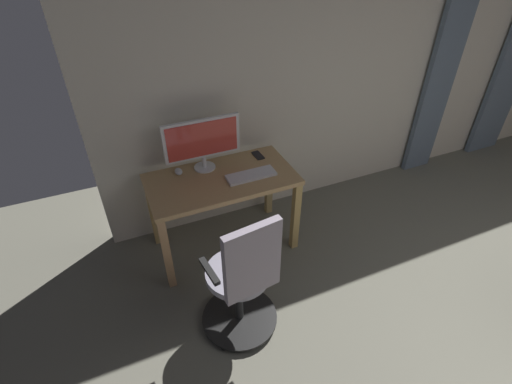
% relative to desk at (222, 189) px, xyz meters
% --- Properties ---
extents(back_room_partition, '(5.82, 0.10, 2.68)m').
position_rel_desk_xyz_m(back_room_partition, '(-1.96, -0.46, 0.71)').
color(back_room_partition, beige).
rests_on(back_room_partition, ground).
extents(curtain_right_panel, '(0.36, 0.06, 2.34)m').
position_rel_desk_xyz_m(curtain_right_panel, '(-2.56, -0.35, 0.54)').
color(curtain_right_panel, slate).
rests_on(curtain_right_panel, ground).
extents(desk, '(1.21, 0.63, 0.74)m').
position_rel_desk_xyz_m(desk, '(0.00, 0.00, 0.00)').
color(desk, tan).
rests_on(desk, ground).
extents(office_chair, '(0.56, 0.56, 1.09)m').
position_rel_desk_xyz_m(office_chair, '(0.17, 0.89, -0.13)').
color(office_chair, black).
rests_on(office_chair, ground).
extents(computer_monitor, '(0.63, 0.18, 0.44)m').
position_rel_desk_xyz_m(computer_monitor, '(0.08, -0.20, 0.37)').
color(computer_monitor, white).
rests_on(computer_monitor, desk).
extents(computer_keyboard, '(0.41, 0.14, 0.02)m').
position_rel_desk_xyz_m(computer_keyboard, '(-0.23, 0.08, 0.12)').
color(computer_keyboard, silver).
rests_on(computer_keyboard, desk).
extents(computer_mouse, '(0.06, 0.10, 0.04)m').
position_rel_desk_xyz_m(computer_mouse, '(0.30, -0.20, 0.13)').
color(computer_mouse, silver).
rests_on(computer_mouse, desk).
extents(cell_phone_face_up, '(0.07, 0.15, 0.01)m').
position_rel_desk_xyz_m(cell_phone_face_up, '(-0.41, -0.19, 0.12)').
color(cell_phone_face_up, black).
rests_on(cell_phone_face_up, desk).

